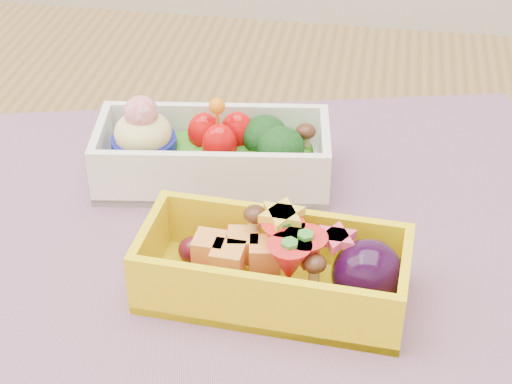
% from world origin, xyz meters
% --- Properties ---
extents(table, '(1.20, 0.80, 0.75)m').
position_xyz_m(table, '(0.00, 0.00, 0.65)').
color(table, brown).
rests_on(table, ground).
extents(placemat, '(0.56, 0.48, 0.00)m').
position_xyz_m(placemat, '(0.04, 0.03, 0.75)').
color(placemat, gray).
rests_on(placemat, table).
extents(bento_white, '(0.18, 0.10, 0.07)m').
position_xyz_m(bento_white, '(0.01, 0.10, 0.78)').
color(bento_white, white).
rests_on(bento_white, placemat).
extents(bento_yellow, '(0.16, 0.08, 0.05)m').
position_xyz_m(bento_yellow, '(0.07, -0.02, 0.78)').
color(bento_yellow, yellow).
rests_on(bento_yellow, placemat).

